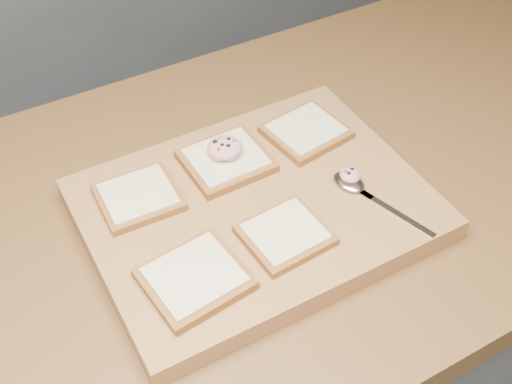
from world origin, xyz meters
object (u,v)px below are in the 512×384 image
Objects in this scene: bread_far_center at (226,160)px; spoon at (356,186)px; cutting_board at (256,209)px; tuna_salad_dollop at (225,148)px.

bread_far_center is 0.72× the size of spoon.
tuna_salad_dollop reaches higher than cutting_board.
tuna_salad_dollop is at bearing 134.13° from spoon.
spoon is at bearing -20.27° from cutting_board.
tuna_salad_dollop reaches higher than spoon.
cutting_board is 0.10m from bread_far_center.
bread_far_center is (-0.00, 0.09, 0.03)m from cutting_board.
bread_far_center is 0.21m from spoon.
bread_far_center is at bearing 91.49° from cutting_board.
tuna_salad_dollop is at bearing 81.29° from bread_far_center.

